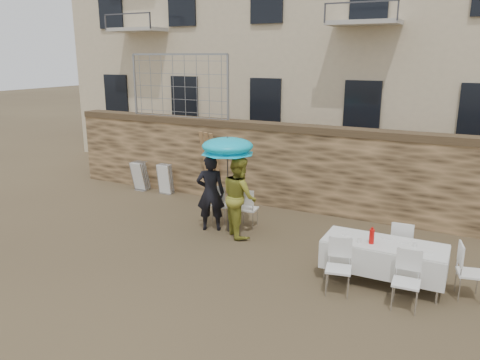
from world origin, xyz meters
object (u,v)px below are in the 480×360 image
at_px(couple_chair_right, 248,208).
at_px(banquet_table, 384,245).
at_px(table_chair_back, 402,244).
at_px(chair_stack_right, 167,178).
at_px(soda_bottle, 372,237).
at_px(chair_stack_left, 143,175).
at_px(umbrella, 228,149).
at_px(woman_dress, 239,196).
at_px(man_suit, 211,193).
at_px(couple_chair_left, 222,204).
at_px(table_chair_front_left, 339,268).
at_px(table_chair_side, 470,272).
at_px(table_chair_front_right, 406,281).

height_order(couple_chair_right, banquet_table, couple_chair_right).
relative_size(table_chair_back, chair_stack_right, 1.04).
distance_m(soda_bottle, chair_stack_left, 8.09).
relative_size(umbrella, soda_bottle, 7.93).
height_order(woman_dress, table_chair_back, woman_dress).
bearing_deg(chair_stack_right, soda_bottle, -24.94).
xyz_separation_m(man_suit, table_chair_back, (4.29, -0.11, -0.41)).
bearing_deg(couple_chair_left, table_chair_front_left, 154.02).
xyz_separation_m(couple_chair_left, chair_stack_right, (-2.68, 1.45, -0.02)).
bearing_deg(chair_stack_left, chair_stack_right, 0.00).
height_order(man_suit, table_chair_side, man_suit).
distance_m(table_chair_back, chair_stack_right, 7.29).
distance_m(woman_dress, couple_chair_right, 0.70).
bearing_deg(chair_stack_left, banquet_table, -20.75).
distance_m(woman_dress, chair_stack_left, 4.80).
bearing_deg(chair_stack_left, couple_chair_right, -18.71).
relative_size(table_chair_front_right, table_chair_side, 1.00).
distance_m(soda_bottle, chair_stack_right, 7.27).
relative_size(woman_dress, banquet_table, 0.87).
distance_m(couple_chair_right, chair_stack_left, 4.52).
xyz_separation_m(couple_chair_right, table_chair_side, (4.79, -1.36, 0.00)).
relative_size(table_chair_front_right, chair_stack_left, 1.04).
relative_size(woman_dress, chair_stack_left, 1.99).
height_order(table_chair_front_left, chair_stack_left, table_chair_front_left).
relative_size(man_suit, table_chair_side, 1.86).
relative_size(couple_chair_left, table_chair_front_right, 1.00).
bearing_deg(chair_stack_right, table_chair_back, -16.82).
bearing_deg(banquet_table, soda_bottle, -143.13).
bearing_deg(table_chair_front_right, chair_stack_left, 153.26).
bearing_deg(couple_chair_right, woman_dress, 88.58).
height_order(umbrella, table_chair_back, umbrella).
bearing_deg(soda_bottle, chair_stack_left, 157.75).
bearing_deg(couple_chair_left, woman_dress, 150.05).
bearing_deg(umbrella, chair_stack_right, 148.35).
bearing_deg(table_chair_front_left, couple_chair_right, 130.12).
bearing_deg(umbrella, couple_chair_left, 131.63).
bearing_deg(woman_dress, table_chair_back, -138.16).
bearing_deg(woman_dress, couple_chair_right, -41.22).
xyz_separation_m(man_suit, banquet_table, (4.09, -0.91, -0.16)).
xyz_separation_m(table_chair_back, table_chair_side, (1.20, -0.70, 0.00)).
xyz_separation_m(chair_stack_left, chair_stack_right, (0.90, 0.00, 0.00)).
distance_m(table_chair_side, chair_stack_right, 8.65).
height_order(man_suit, table_chair_front_right, man_suit).
relative_size(soda_bottle, chair_stack_left, 0.28).
height_order(couple_chair_left, banquet_table, couple_chair_left).
distance_m(umbrella, chair_stack_left, 4.66).
xyz_separation_m(couple_chair_left, table_chair_side, (5.49, -1.36, 0.00)).
relative_size(couple_chair_right, table_chair_front_right, 1.00).
distance_m(umbrella, table_chair_side, 5.38).
bearing_deg(couple_chair_left, banquet_table, 166.70).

